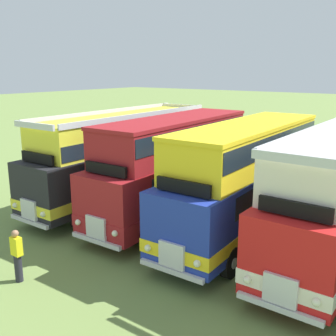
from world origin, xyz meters
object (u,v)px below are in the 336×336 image
Objects in this scene: bus_first_in_row at (125,154)px; marshal_person at (17,255)px; bus_second_in_row at (174,163)px; bus_third_in_row at (246,175)px.

marshal_person is (2.91, -8.25, -1.48)m from bus_first_in_row.
bus_first_in_row is 6.70× the size of marshal_person.
marshal_person is (-0.55, -7.67, -1.58)m from bus_second_in_row.
bus_first_in_row is 3.51m from bus_second_in_row.
bus_first_in_row is 1.13× the size of bus_third_in_row.
bus_first_in_row is at bearing 175.35° from bus_third_in_row.
bus_second_in_row is (3.46, -0.58, 0.10)m from bus_first_in_row.
bus_third_in_row is (6.93, -0.56, 0.10)m from bus_first_in_row.
marshal_person is at bearing -117.57° from bus_third_in_row.
bus_second_in_row is 5.71× the size of marshal_person.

